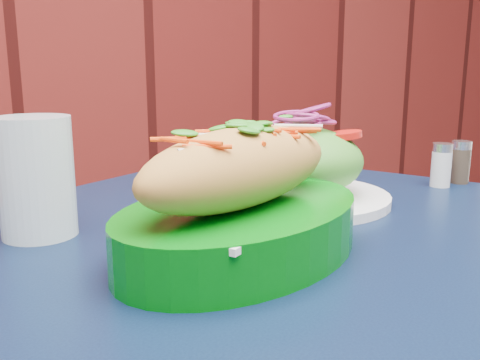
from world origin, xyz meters
TOP-DOWN VIEW (x-y plane):
  - cafe_table at (-0.34, 1.79)m, footprint 1.05×1.05m
  - banh_mi_basket at (-0.41, 1.80)m, footprint 0.33×0.27m
  - salad_plate at (-0.24, 1.92)m, footprint 0.23×0.23m
  - water_glass at (-0.56, 1.97)m, footprint 0.08×0.08m
  - salt_shaker at (-0.01, 1.88)m, footprint 0.03×0.03m
  - pepper_shaker at (0.04, 1.88)m, footprint 0.03×0.03m

SIDE VIEW (x-z plane):
  - cafe_table at x=-0.34m, z-range 0.29..1.04m
  - salt_shaker at x=-0.01m, z-range 0.75..0.81m
  - pepper_shaker at x=0.04m, z-range 0.75..0.81m
  - salad_plate at x=-0.24m, z-range 0.73..0.86m
  - banh_mi_basket at x=-0.41m, z-range 0.74..0.87m
  - water_glass at x=-0.56m, z-range 0.75..0.88m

